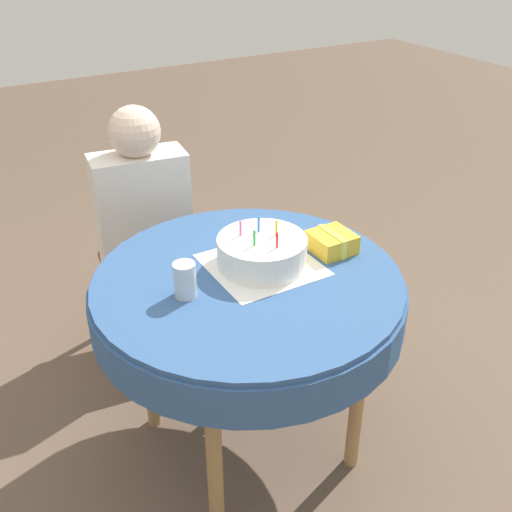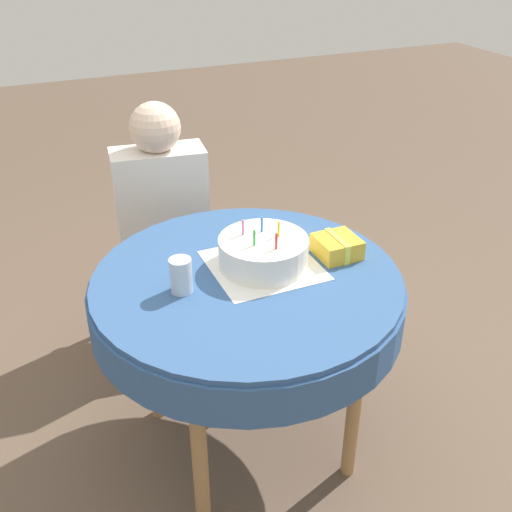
{
  "view_description": "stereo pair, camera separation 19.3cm",
  "coord_description": "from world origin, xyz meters",
  "px_view_note": "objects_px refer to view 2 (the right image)",
  "views": [
    {
      "loc": [
        -0.8,
        -1.43,
        1.79
      ],
      "look_at": [
        0.04,
        0.01,
        0.82
      ],
      "focal_mm": 42.0,
      "sensor_mm": 36.0,
      "label": 1
    },
    {
      "loc": [
        -0.63,
        -1.52,
        1.79
      ],
      "look_at": [
        0.04,
        0.01,
        0.82
      ],
      "focal_mm": 42.0,
      "sensor_mm": 36.0,
      "label": 2
    }
  ],
  "objects_px": {
    "drinking_glass": "(181,275)",
    "gift_box": "(337,247)",
    "birthday_cake": "(263,252)",
    "person": "(163,208)",
    "chair": "(163,240)"
  },
  "relations": [
    {
      "from": "person",
      "to": "birthday_cake",
      "type": "height_order",
      "value": "person"
    },
    {
      "from": "chair",
      "to": "birthday_cake",
      "type": "distance_m",
      "value": 0.89
    },
    {
      "from": "person",
      "to": "gift_box",
      "type": "height_order",
      "value": "person"
    },
    {
      "from": "chair",
      "to": "drinking_glass",
      "type": "distance_m",
      "value": 0.92
    },
    {
      "from": "chair",
      "to": "person",
      "type": "xyz_separation_m",
      "value": [
        -0.01,
        -0.09,
        0.2
      ]
    },
    {
      "from": "person",
      "to": "gift_box",
      "type": "relative_size",
      "value": 7.82
    },
    {
      "from": "drinking_glass",
      "to": "gift_box",
      "type": "relative_size",
      "value": 0.78
    },
    {
      "from": "drinking_glass",
      "to": "person",
      "type": "bearing_deg",
      "value": 78.96
    },
    {
      "from": "chair",
      "to": "gift_box",
      "type": "distance_m",
      "value": 0.99
    },
    {
      "from": "chair",
      "to": "person",
      "type": "distance_m",
      "value": 0.22
    },
    {
      "from": "gift_box",
      "to": "person",
      "type": "bearing_deg",
      "value": 117.94
    },
    {
      "from": "chair",
      "to": "gift_box",
      "type": "xyz_separation_m",
      "value": [
        0.39,
        -0.85,
        0.32
      ]
    },
    {
      "from": "birthday_cake",
      "to": "gift_box",
      "type": "relative_size",
      "value": 2.06
    },
    {
      "from": "birthday_cake",
      "to": "gift_box",
      "type": "distance_m",
      "value": 0.26
    },
    {
      "from": "gift_box",
      "to": "drinking_glass",
      "type": "bearing_deg",
      "value": 179.12
    }
  ]
}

